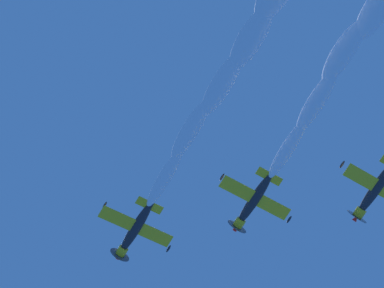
% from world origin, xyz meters
% --- Properties ---
extents(airplane_lead, '(7.46, 7.57, 3.00)m').
position_xyz_m(airplane_lead, '(2.79, 3.79, 62.66)').
color(airplane_lead, '#232328').
extents(airplane_left_wingman, '(7.43, 7.65, 2.82)m').
position_xyz_m(airplane_left_wingman, '(16.08, 5.52, 62.81)').
color(airplane_left_wingman, '#232328').
extents(airplane_right_wingman, '(7.47, 7.56, 3.00)m').
position_xyz_m(airplane_right_wingman, '(28.48, 8.38, 60.78)').
color(airplane_right_wingman, '#232328').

